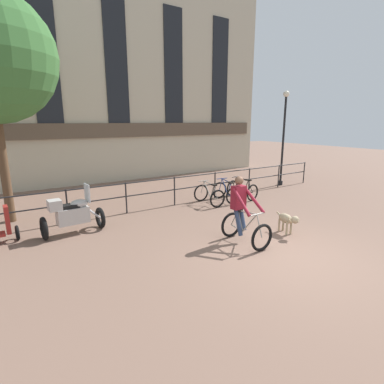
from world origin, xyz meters
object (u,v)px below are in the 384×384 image
at_px(parked_bicycle_mid_left, 226,192).
at_px(street_lamp, 284,134).
at_px(parked_motorcycle, 72,214).
at_px(cyclist_with_bike, 243,213).
at_px(parked_bicycle_mid_right, 242,190).
at_px(dog, 288,220).
at_px(parked_bicycle_near_lamp, 209,195).

distance_m(parked_bicycle_mid_left, street_lamp, 4.78).
bearing_deg(parked_motorcycle, cyclist_with_bike, -133.47).
bearing_deg(parked_bicycle_mid_right, dog, 58.49).
distance_m(dog, parked_bicycle_mid_left, 3.71).
distance_m(dog, parked_bicycle_mid_right, 3.97).
bearing_deg(cyclist_with_bike, parked_motorcycle, 139.10).
bearing_deg(parked_bicycle_mid_right, cyclist_with_bike, 40.33).
bearing_deg(parked_bicycle_near_lamp, parked_bicycle_mid_left, -179.42).
bearing_deg(parked_motorcycle, street_lamp, -85.76).
height_order(parked_motorcycle, street_lamp, street_lamp).
bearing_deg(street_lamp, parked_bicycle_near_lamp, -169.35).
relative_size(parked_bicycle_near_lamp, parked_bicycle_mid_left, 0.94).
xyz_separation_m(parked_motorcycle, street_lamp, (9.93, 1.33, 1.91)).
height_order(parked_bicycle_near_lamp, parked_bicycle_mid_right, same).
distance_m(parked_bicycle_near_lamp, street_lamp, 5.52).
distance_m(dog, parked_motorcycle, 5.91).
relative_size(dog, parked_bicycle_mid_right, 0.76).
bearing_deg(cyclist_with_bike, dog, -11.62).
relative_size(cyclist_with_bike, parked_bicycle_mid_left, 1.43).
height_order(dog, street_lamp, street_lamp).
relative_size(parked_bicycle_mid_right, street_lamp, 0.27).
height_order(cyclist_with_bike, parked_motorcycle, cyclist_with_bike).
relative_size(cyclist_with_bike, parked_bicycle_mid_right, 1.43).
bearing_deg(parked_motorcycle, parked_bicycle_near_lamp, -88.90).
xyz_separation_m(cyclist_with_bike, parked_bicycle_mid_right, (3.06, 3.35, -0.41)).
xyz_separation_m(parked_bicycle_near_lamp, parked_bicycle_mid_right, (1.65, 0.00, 0.00)).
xyz_separation_m(parked_motorcycle, parked_bicycle_mid_left, (5.75, 0.39, -0.20)).
xyz_separation_m(cyclist_with_bike, dog, (1.43, -0.27, -0.35)).
distance_m(cyclist_with_bike, street_lamp, 7.90).
relative_size(parked_motorcycle, parked_bicycle_mid_left, 1.39).
xyz_separation_m(dog, street_lamp, (4.99, 4.56, 2.05)).
xyz_separation_m(dog, parked_bicycle_near_lamp, (-0.02, 3.62, -0.06)).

